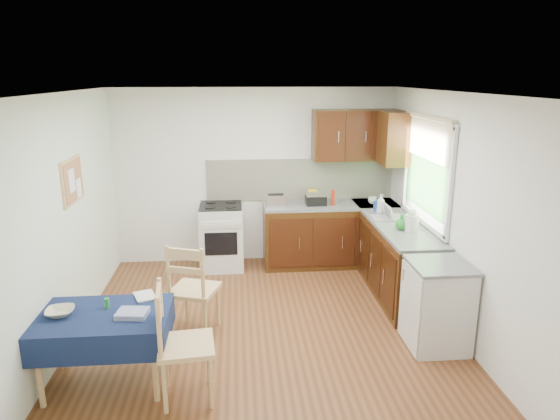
{
  "coord_description": "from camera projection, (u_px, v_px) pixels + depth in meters",
  "views": [
    {
      "loc": [
        -0.27,
        -4.94,
        2.67
      ],
      "look_at": [
        0.19,
        0.26,
        1.24
      ],
      "focal_mm": 32.0,
      "sensor_mm": 36.0,
      "label": 1
    }
  ],
  "objects": [
    {
      "name": "floor",
      "position": [
        265.0,
        326.0,
        5.47
      ],
      "size": [
        4.2,
        4.2,
        0.0
      ],
      "primitive_type": "plane",
      "color": "#553016",
      "rests_on": "ground"
    },
    {
      "name": "ceiling",
      "position": [
        263.0,
        92.0,
        4.82
      ],
      "size": [
        4.0,
        4.2,
        0.02
      ],
      "primitive_type": "cube",
      "color": "white",
      "rests_on": "wall_back"
    },
    {
      "name": "wall_back",
      "position": [
        255.0,
        176.0,
        7.16
      ],
      "size": [
        4.0,
        0.02,
        2.5
      ],
      "primitive_type": "cube",
      "color": "white",
      "rests_on": "ground"
    },
    {
      "name": "wall_front",
      "position": [
        283.0,
        308.0,
        3.13
      ],
      "size": [
        4.0,
        0.02,
        2.5
      ],
      "primitive_type": "cube",
      "color": "white",
      "rests_on": "ground"
    },
    {
      "name": "wall_left",
      "position": [
        64.0,
        221.0,
        4.98
      ],
      "size": [
        0.02,
        4.2,
        2.5
      ],
      "primitive_type": "cube",
      "color": "white",
      "rests_on": "ground"
    },
    {
      "name": "wall_right",
      "position": [
        451.0,
        212.0,
        5.32
      ],
      "size": [
        0.02,
        4.2,
        2.5
      ],
      "primitive_type": "cube",
      "color": "white",
      "rests_on": "ground"
    },
    {
      "name": "base_cabinets",
      "position": [
        360.0,
        247.0,
        6.68
      ],
      "size": [
        1.9,
        2.3,
        0.86
      ],
      "color": "black",
      "rests_on": "ground"
    },
    {
      "name": "worktop_back",
      "position": [
        331.0,
        205.0,
        7.06
      ],
      "size": [
        1.9,
        0.6,
        0.04
      ],
      "primitive_type": "cube",
      "color": "#5E5E63",
      "rests_on": "base_cabinets"
    },
    {
      "name": "worktop_right",
      "position": [
        401.0,
        228.0,
        6.01
      ],
      "size": [
        0.6,
        1.7,
        0.04
      ],
      "primitive_type": "cube",
      "color": "#5E5E63",
      "rests_on": "base_cabinets"
    },
    {
      "name": "worktop_corner",
      "position": [
        376.0,
        204.0,
        7.12
      ],
      "size": [
        0.6,
        0.6,
        0.04
      ],
      "primitive_type": "cube",
      "color": "#5E5E63",
      "rests_on": "base_cabinets"
    },
    {
      "name": "splashback",
      "position": [
        300.0,
        179.0,
        7.22
      ],
      "size": [
        2.7,
        0.02,
        0.6
      ],
      "primitive_type": "cube",
      "color": "white",
      "rests_on": "wall_back"
    },
    {
      "name": "upper_cabinets",
      "position": [
        367.0,
        136.0,
        6.85
      ],
      "size": [
        1.2,
        0.85,
        0.7
      ],
      "color": "black",
      "rests_on": "wall_back"
    },
    {
      "name": "stove",
      "position": [
        222.0,
        236.0,
        7.04
      ],
      "size": [
        0.6,
        0.61,
        0.92
      ],
      "color": "silver",
      "rests_on": "ground"
    },
    {
      "name": "window",
      "position": [
        427.0,
        164.0,
        5.88
      ],
      "size": [
        0.04,
        1.48,
        1.26
      ],
      "color": "#285322",
      "rests_on": "wall_right"
    },
    {
      "name": "fridge",
      "position": [
        437.0,
        305.0,
        4.97
      ],
      "size": [
        0.58,
        0.6,
        0.89
      ],
      "color": "silver",
      "rests_on": "ground"
    },
    {
      "name": "corkboard",
      "position": [
        72.0,
        181.0,
        5.17
      ],
      "size": [
        0.04,
        0.62,
        0.47
      ],
      "color": "tan",
      "rests_on": "wall_left"
    },
    {
      "name": "dining_table",
      "position": [
        103.0,
        325.0,
        4.31
      ],
      "size": [
        1.13,
        0.77,
        0.68
      ],
      "rotation": [
        0.0,
        0.0,
        -0.23
      ],
      "color": "#0F163C",
      "rests_on": "ground"
    },
    {
      "name": "chair_far",
      "position": [
        192.0,
        287.0,
        5.16
      ],
      "size": [
        0.58,
        0.58,
        1.03
      ],
      "rotation": [
        0.0,
        0.0,
        2.82
      ],
      "color": "tan",
      "rests_on": "ground"
    },
    {
      "name": "chair_near",
      "position": [
        179.0,
        340.0,
        4.12
      ],
      "size": [
        0.5,
        0.5,
        1.03
      ],
      "rotation": [
        0.0,
        0.0,
        1.67
      ],
      "color": "tan",
      "rests_on": "ground"
    },
    {
      "name": "toaster",
      "position": [
        276.0,
        201.0,
        6.86
      ],
      "size": [
        0.25,
        0.15,
        0.19
      ],
      "rotation": [
        0.0,
        0.0,
        -0.37
      ],
      "color": "silver",
      "rests_on": "worktop_back"
    },
    {
      "name": "sandwich_press",
      "position": [
        316.0,
        199.0,
        6.99
      ],
      "size": [
        0.28,
        0.24,
        0.16
      ],
      "rotation": [
        0.0,
        0.0,
        0.1
      ],
      "color": "black",
      "rests_on": "worktop_back"
    },
    {
      "name": "sauce_bottle",
      "position": [
        333.0,
        198.0,
        6.94
      ],
      "size": [
        0.05,
        0.05,
        0.22
      ],
      "primitive_type": "cylinder",
      "color": "red",
      "rests_on": "worktop_back"
    },
    {
      "name": "yellow_packet",
      "position": [
        312.0,
        195.0,
        7.16
      ],
      "size": [
        0.15,
        0.12,
        0.18
      ],
      "primitive_type": "cube",
      "rotation": [
        0.0,
        0.0,
        -0.31
      ],
      "color": "yellow",
      "rests_on": "worktop_back"
    },
    {
      "name": "dish_rack",
      "position": [
        387.0,
        217.0,
        6.32
      ],
      "size": [
        0.4,
        0.31,
        0.19
      ],
      "rotation": [
        0.0,
        0.0,
        0.06
      ],
      "color": "gray",
      "rests_on": "worktop_right"
    },
    {
      "name": "kettle",
      "position": [
        412.0,
        221.0,
        5.79
      ],
      "size": [
        0.16,
        0.16,
        0.26
      ],
      "color": "silver",
      "rests_on": "worktop_right"
    },
    {
      "name": "cup",
      "position": [
        372.0,
        200.0,
        7.04
      ],
      "size": [
        0.15,
        0.15,
        0.1
      ],
      "primitive_type": "imported",
      "rotation": [
        0.0,
        0.0,
        0.28
      ],
      "color": "silver",
      "rests_on": "worktop_back"
    },
    {
      "name": "soap_bottle_a",
      "position": [
        381.0,
        204.0,
        6.51
      ],
      "size": [
        0.14,
        0.14,
        0.26
      ],
      "primitive_type": "imported",
      "rotation": [
        0.0,
        0.0,
        0.57
      ],
      "color": "silver",
      "rests_on": "worktop_right"
    },
    {
      "name": "soap_bottle_b",
      "position": [
        378.0,
        204.0,
        6.65
      ],
      "size": [
        0.12,
        0.12,
        0.19
      ],
      "primitive_type": "imported",
      "rotation": [
        0.0,
        0.0,
        2.03
      ],
      "color": "#1E47AF",
      "rests_on": "worktop_right"
    },
    {
      "name": "soap_bottle_c",
      "position": [
        402.0,
        222.0,
        5.85
      ],
      "size": [
        0.19,
        0.19,
        0.19
      ],
      "primitive_type": "imported",
      "rotation": [
        0.0,
        0.0,
        3.56
      ],
      "color": "#238228",
      "rests_on": "worktop_right"
    },
    {
      "name": "plate_bowl",
      "position": [
        60.0,
        312.0,
        4.25
      ],
      "size": [
        0.26,
        0.26,
        0.06
      ],
      "primitive_type": "imported",
      "rotation": [
        0.0,
        0.0,
        0.12
      ],
      "color": "beige",
      "rests_on": "dining_table"
    },
    {
      "name": "book",
      "position": [
        135.0,
        298.0,
        4.56
      ],
      "size": [
        0.25,
        0.28,
        0.02
      ],
      "primitive_type": "imported",
      "rotation": [
        0.0,
        0.0,
        0.37
      ],
      "color": "white",
      "rests_on": "dining_table"
    },
    {
      "name": "spice_jar",
      "position": [
        107.0,
        303.0,
        4.38
      ],
      "size": [
        0.04,
        0.04,
        0.09
      ],
      "primitive_type": "cylinder",
      "color": "#238235",
      "rests_on": "dining_table"
    },
    {
      "name": "tea_towel",
      "position": [
        132.0,
        313.0,
        4.24
      ],
      "size": [
        0.28,
        0.23,
        0.05
      ],
      "primitive_type": "cube",
      "rotation": [
        0.0,
        0.0,
        -0.12
      ],
      "color": "navy",
      "rests_on": "dining_table"
    }
  ]
}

